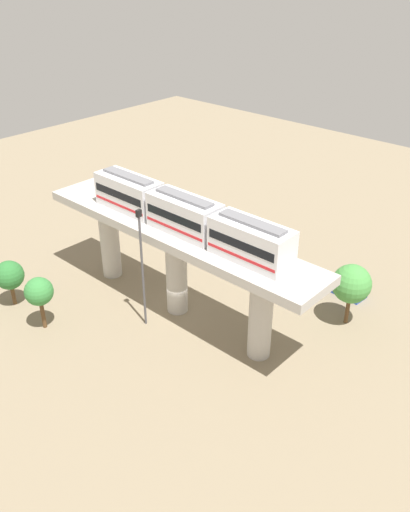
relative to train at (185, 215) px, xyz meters
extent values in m
plane|color=#84755B|center=(0.00, -1.16, -10.04)|extent=(120.00, 120.00, 0.00)
cylinder|color=#B7B2AA|center=(0.00, -10.53, -6.18)|extent=(1.90, 1.90, 7.70)
cylinder|color=#B7B2AA|center=(0.00, -1.16, -6.18)|extent=(1.90, 1.90, 7.70)
cylinder|color=#B7B2AA|center=(0.00, 8.22, -6.18)|extent=(1.90, 1.90, 7.70)
cube|color=#B7B2AA|center=(0.00, -1.16, -1.93)|extent=(5.20, 28.85, 0.80)
cube|color=silver|center=(0.00, -6.95, -0.03)|extent=(2.60, 6.60, 3.00)
cube|color=black|center=(0.00, -6.95, 0.22)|extent=(2.64, 6.07, 0.70)
cube|color=red|center=(0.00, -6.95, -0.78)|extent=(2.64, 6.34, 0.24)
cube|color=slate|center=(0.00, -6.95, 1.59)|extent=(1.10, 5.61, 0.24)
cube|color=silver|center=(0.00, 0.00, -0.03)|extent=(2.60, 6.60, 3.00)
cube|color=black|center=(0.00, 0.00, 0.22)|extent=(2.64, 6.07, 0.70)
cube|color=red|center=(0.00, 0.00, -0.78)|extent=(2.64, 6.34, 0.24)
cube|color=slate|center=(0.00, 0.00, 1.59)|extent=(1.10, 5.61, 0.24)
cube|color=silver|center=(0.00, 6.95, -0.03)|extent=(2.60, 6.60, 3.00)
cube|color=black|center=(0.00, 6.95, 0.22)|extent=(2.64, 6.07, 0.70)
cube|color=red|center=(0.00, 6.95, -0.78)|extent=(2.64, 6.34, 0.24)
cube|color=slate|center=(0.00, 6.95, 1.59)|extent=(1.10, 5.61, 0.24)
cube|color=yellow|center=(-11.47, -4.28, -9.54)|extent=(1.86, 4.23, 1.00)
cube|color=black|center=(-11.47, -4.13, -8.66)|extent=(1.67, 2.32, 0.76)
cube|color=#284CB7|center=(-12.88, 8.76, -9.54)|extent=(2.15, 4.34, 1.00)
cube|color=black|center=(-12.88, 8.91, -8.66)|extent=(1.83, 2.43, 0.76)
cylinder|color=brown|center=(9.63, -13.18, -8.83)|extent=(0.36, 0.36, 2.41)
sphere|color=#2D7233|center=(9.63, -13.18, -6.89)|extent=(2.69, 2.69, 2.69)
cylinder|color=brown|center=(9.76, -7.97, -8.51)|extent=(0.36, 0.36, 3.05)
sphere|color=#38843D|center=(9.76, -7.97, -6.30)|extent=(2.48, 2.48, 2.48)
cylinder|color=brown|center=(-8.72, 11.36, -8.46)|extent=(0.36, 0.36, 3.14)
sphere|color=#479342|center=(-8.72, 11.36, -5.95)|extent=(3.42, 3.42, 3.42)
cylinder|color=#4C4C51|center=(3.40, -1.76, -4.78)|extent=(0.20, 0.20, 10.50)
cube|color=black|center=(3.40, -1.76, 0.77)|extent=(0.44, 0.28, 0.60)
camera|label=1|loc=(28.63, 28.33, 18.90)|focal=37.84mm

